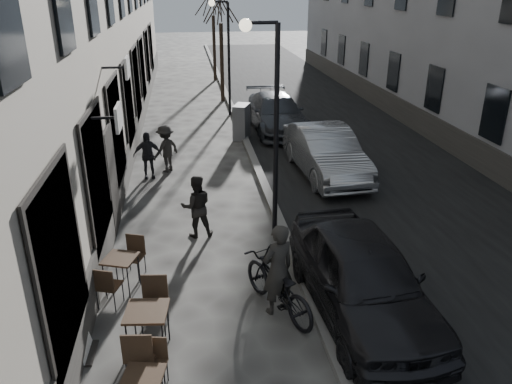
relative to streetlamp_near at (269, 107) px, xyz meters
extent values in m
cube|color=black|center=(4.02, 10.00, -3.16)|extent=(7.30, 60.00, 0.00)
cube|color=slate|center=(0.37, 10.00, -3.10)|extent=(0.25, 60.00, 0.12)
cylinder|color=black|center=(0.17, 0.00, -0.66)|extent=(0.12, 0.12, 5.00)
cylinder|color=black|center=(-0.18, 0.00, 1.84)|extent=(0.70, 0.08, 0.08)
sphere|color=#FFF2CC|center=(-0.53, 0.00, 1.79)|extent=(0.28, 0.28, 0.28)
cylinder|color=black|center=(0.17, 12.00, -0.66)|extent=(0.12, 0.12, 5.00)
cylinder|color=black|center=(-0.18, 12.00, 1.84)|extent=(0.70, 0.08, 0.08)
sphere|color=#FFF2CC|center=(-0.53, 12.00, 1.79)|extent=(0.28, 0.28, 0.28)
cylinder|color=black|center=(0.07, 15.00, -1.21)|extent=(0.20, 0.20, 3.90)
cylinder|color=black|center=(0.07, 21.00, -1.21)|extent=(0.20, 0.20, 3.90)
cube|color=#302015|center=(-2.69, -5.45, -2.48)|extent=(0.67, 0.67, 0.04)
cylinder|color=black|center=(-2.88, -5.17, -2.83)|extent=(0.02, 0.02, 0.66)
cube|color=#302015|center=(-2.71, -4.11, -2.34)|extent=(0.76, 0.76, 0.04)
cylinder|color=black|center=(-3.03, -4.36, -2.76)|extent=(0.03, 0.03, 0.80)
cylinder|color=black|center=(-2.45, -4.43, -2.76)|extent=(0.03, 0.03, 0.80)
cylinder|color=black|center=(-2.96, -3.79, -2.76)|extent=(0.03, 0.03, 0.80)
cylinder|color=black|center=(-2.39, -3.86, -2.76)|extent=(0.03, 0.03, 0.80)
cube|color=#302015|center=(-3.34, -2.15, -2.43)|extent=(0.78, 0.78, 0.04)
cylinder|color=black|center=(-3.67, -2.30, -2.81)|extent=(0.02, 0.02, 0.71)
cylinder|color=black|center=(-3.19, -2.47, -2.81)|extent=(0.02, 0.02, 0.71)
cylinder|color=black|center=(-3.50, -1.82, -2.81)|extent=(0.02, 0.02, 0.71)
cylinder|color=black|center=(-3.02, -1.99, -2.81)|extent=(0.02, 0.02, 0.71)
cube|color=black|center=(-3.78, -4.03, -3.14)|extent=(0.33, 0.64, 0.04)
cube|color=white|center=(-3.86, -4.03, -2.60)|extent=(0.29, 0.64, 1.05)
cube|color=slate|center=(0.27, 8.08, -2.48)|extent=(0.80, 1.03, 1.37)
imported|color=black|center=(-0.36, -3.29, -2.60)|extent=(1.55, 2.24, 1.11)
imported|color=#282623|center=(-0.36, -3.29, -2.25)|extent=(0.78, 0.67, 1.82)
imported|color=black|center=(-1.76, 0.02, -2.37)|extent=(0.81, 0.65, 1.57)
imported|color=black|center=(-2.60, 4.73, -2.38)|extent=(1.12, 1.12, 1.55)
imported|color=black|center=(-3.16, 4.19, -2.41)|extent=(0.92, 0.47, 1.51)
imported|color=black|center=(1.17, -3.56, -2.37)|extent=(2.10, 4.72, 1.58)
imported|color=#9DA1A6|center=(2.47, 3.67, -2.39)|extent=(1.93, 4.79, 1.55)
imported|color=#33363C|center=(1.84, 9.05, -2.42)|extent=(2.25, 5.14, 1.47)
camera|label=1|loc=(-1.88, -11.05, 2.65)|focal=35.00mm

